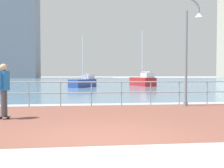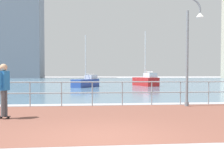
# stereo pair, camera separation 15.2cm
# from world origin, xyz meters

# --- Properties ---
(ground) EXTENTS (220.00, 220.00, 0.00)m
(ground) POSITION_xyz_m (0.00, 40.00, 0.00)
(ground) COLOR #9E9EA3
(brick_paving) EXTENTS (28.00, 7.16, 0.01)m
(brick_paving) POSITION_xyz_m (0.00, 2.93, 0.00)
(brick_paving) COLOR brown
(brick_paving) RESTS_ON ground
(harbor_water) EXTENTS (180.00, 88.00, 0.00)m
(harbor_water) POSITION_xyz_m (0.00, 51.50, 0.00)
(harbor_water) COLOR slate
(harbor_water) RESTS_ON ground
(waterfront_railing) EXTENTS (25.25, 0.06, 1.13)m
(waterfront_railing) POSITION_xyz_m (-0.00, 6.50, 0.78)
(waterfront_railing) COLOR #8C99A3
(waterfront_railing) RESTS_ON ground
(lamppost) EXTENTS (0.80, 0.40, 4.92)m
(lamppost) POSITION_xyz_m (4.45, 5.87, 2.72)
(lamppost) COLOR slate
(lamppost) RESTS_ON ground
(skateboarder) EXTENTS (0.41, 0.55, 1.80)m
(skateboarder) POSITION_xyz_m (-2.99, 3.09, 1.09)
(skateboarder) COLOR black
(skateboarder) RESTS_ON ground
(sailboat_teal) EXTENTS (3.22, 4.16, 5.76)m
(sailboat_teal) POSITION_xyz_m (-0.05, 24.91, 0.55)
(sailboat_teal) COLOR #284799
(sailboat_teal) RESTS_ON ground
(sailboat_blue) EXTENTS (2.44, 4.97, 6.70)m
(sailboat_blue) POSITION_xyz_m (7.28, 27.26, 0.64)
(sailboat_blue) COLOR #B21E1E
(sailboat_blue) RESTS_ON ground
(tower_slate) EXTENTS (13.73, 12.52, 49.69)m
(tower_slate) POSITION_xyz_m (-21.80, 95.28, 24.01)
(tower_slate) COLOR slate
(tower_slate) RESTS_ON ground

